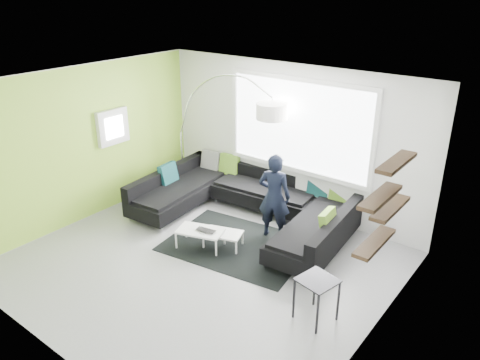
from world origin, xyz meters
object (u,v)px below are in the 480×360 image
object	(u,v)px
side_table	(316,299)
arc_lamp	(181,132)
sectional_sofa	(244,206)
coffee_table	(212,238)
person	(274,197)
laptop	(204,232)

from	to	relation	value
side_table	arc_lamp	bearing A→B (deg)	155.63
sectional_sofa	side_table	xyz separation A→B (m)	(2.33, -1.53, -0.05)
coffee_table	arc_lamp	distance (m)	2.68
sectional_sofa	person	world-z (taller)	person
arc_lamp	side_table	size ratio (longest dim) A/B	4.17
coffee_table	laptop	world-z (taller)	laptop
arc_lamp	laptop	size ratio (longest dim) A/B	7.14
coffee_table	laptop	xyz separation A→B (m)	(-0.04, -0.14, 0.17)
side_table	person	xyz separation A→B (m)	(-1.65, 1.47, 0.45)
sectional_sofa	arc_lamp	distance (m)	2.18
arc_lamp	laptop	world-z (taller)	arc_lamp
laptop	side_table	bearing A→B (deg)	-19.57
arc_lamp	laptop	bearing A→B (deg)	-39.32
coffee_table	side_table	xyz separation A→B (m)	(2.26, -0.54, 0.15)
sectional_sofa	side_table	bearing A→B (deg)	-38.49
coffee_table	side_table	size ratio (longest dim) A/B	1.57
sectional_sofa	arc_lamp	size ratio (longest dim) A/B	1.55
coffee_table	side_table	distance (m)	2.33
arc_lamp	sectional_sofa	bearing A→B (deg)	-13.20
arc_lamp	laptop	xyz separation A→B (m)	(1.96, -1.52, -0.96)
sectional_sofa	coffee_table	size ratio (longest dim) A/B	4.11
coffee_table	person	xyz separation A→B (m)	(0.61, 0.93, 0.60)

